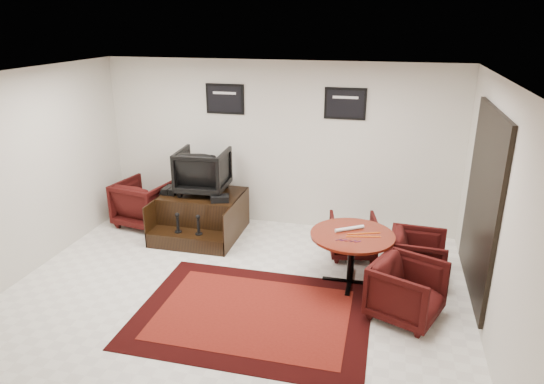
# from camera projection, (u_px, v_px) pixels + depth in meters

# --- Properties ---
(ground) EXTENTS (6.00, 6.00, 0.00)m
(ground) POSITION_uv_depth(u_px,v_px,m) (234.00, 295.00, 6.34)
(ground) COLOR white
(ground) RESTS_ON ground
(room_shell) EXTENTS (6.02, 5.02, 2.81)m
(room_shell) POSITION_uv_depth(u_px,v_px,m) (266.00, 164.00, 5.76)
(room_shell) COLOR beige
(room_shell) RESTS_ON ground
(area_rug) EXTENTS (2.82, 2.11, 0.01)m
(area_rug) POSITION_uv_depth(u_px,v_px,m) (253.00, 314.00, 5.93)
(area_rug) COLOR black
(area_rug) RESTS_ON ground
(shine_podium) EXTENTS (1.31, 1.35, 0.67)m
(shine_podium) POSITION_uv_depth(u_px,v_px,m) (202.00, 215.00, 8.11)
(shine_podium) COLOR black
(shine_podium) RESTS_ON ground
(shine_chair) EXTENTS (0.83, 0.79, 0.82)m
(shine_chair) POSITION_uv_depth(u_px,v_px,m) (203.00, 169.00, 7.97)
(shine_chair) COLOR black
(shine_chair) RESTS_ON shine_podium
(shoes_pair) EXTENTS (0.23, 0.29, 0.11)m
(shoes_pair) POSITION_uv_depth(u_px,v_px,m) (171.00, 190.00, 8.05)
(shoes_pair) COLOR black
(shoes_pair) RESTS_ON shine_podium
(polish_kit) EXTENTS (0.33, 0.28, 0.10)m
(polish_kit) POSITION_uv_depth(u_px,v_px,m) (220.00, 198.00, 7.68)
(polish_kit) COLOR black
(polish_kit) RESTS_ON shine_podium
(umbrella_black) EXTENTS (0.29, 0.11, 0.78)m
(umbrella_black) POSITION_uv_depth(u_px,v_px,m) (157.00, 209.00, 8.16)
(umbrella_black) COLOR black
(umbrella_black) RESTS_ON ground
(umbrella_hooked) EXTENTS (0.31, 0.12, 0.83)m
(umbrella_hooked) POSITION_uv_depth(u_px,v_px,m) (163.00, 205.00, 8.29)
(umbrella_hooked) COLOR black
(umbrella_hooked) RESTS_ON ground
(armchair_side) EXTENTS (0.98, 0.94, 0.87)m
(armchair_side) POSITION_uv_depth(u_px,v_px,m) (144.00, 201.00, 8.40)
(armchair_side) COLOR black
(armchair_side) RESTS_ON ground
(meeting_table) EXTENTS (1.12, 1.12, 0.73)m
(meeting_table) POSITION_uv_depth(u_px,v_px,m) (352.00, 240.00, 6.43)
(meeting_table) COLOR #4D190B
(meeting_table) RESTS_ON ground
(table_chair_back) EXTENTS (0.78, 0.75, 0.69)m
(table_chair_back) POSITION_uv_depth(u_px,v_px,m) (353.00, 234.00, 7.31)
(table_chair_back) COLOR black
(table_chair_back) RESTS_ON ground
(table_chair_window) EXTENTS (0.73, 0.77, 0.75)m
(table_chair_window) POSITION_uv_depth(u_px,v_px,m) (418.00, 255.00, 6.60)
(table_chair_window) COLOR black
(table_chair_window) RESTS_ON ground
(table_chair_corner) EXTENTS (0.96, 0.98, 0.79)m
(table_chair_corner) POSITION_uv_depth(u_px,v_px,m) (407.00, 288.00, 5.76)
(table_chair_corner) COLOR black
(table_chair_corner) RESTS_ON ground
(paper_roll) EXTENTS (0.38, 0.27, 0.05)m
(paper_roll) POSITION_uv_depth(u_px,v_px,m) (350.00, 229.00, 6.51)
(paper_roll) COLOR silver
(paper_roll) RESTS_ON meeting_table
(table_clutter) EXTENTS (0.56, 0.39, 0.01)m
(table_clutter) POSITION_uv_depth(u_px,v_px,m) (361.00, 236.00, 6.33)
(table_clutter) COLOR orange
(table_clutter) RESTS_ON meeting_table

